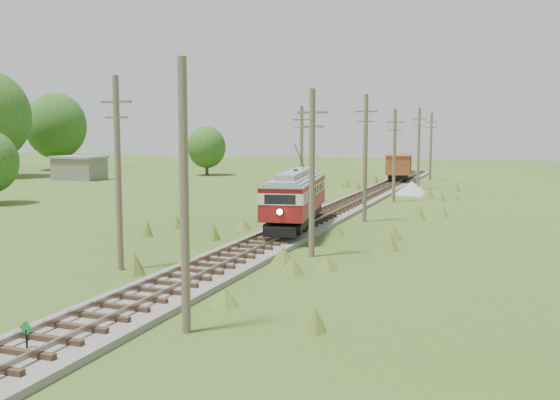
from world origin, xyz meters
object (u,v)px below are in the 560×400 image
at_px(switch_marker, 26,335).
at_px(gravel_pile, 413,188).
at_px(streetcar, 296,194).
at_px(gondola, 399,165).

distance_m(switch_marker, gravel_pile, 49.73).
bearing_deg(switch_marker, streetcar, 89.51).
xyz_separation_m(streetcar, gondola, (-0.00, 39.74, -0.27)).
distance_m(gondola, gravel_pile, 14.39).
bearing_deg(gondola, switch_marker, -97.76).
relative_size(switch_marker, gravel_pile, 0.27).
distance_m(streetcar, gondola, 39.75).
relative_size(gondola, gravel_pile, 2.35).
height_order(switch_marker, streetcar, streetcar).
xyz_separation_m(streetcar, gravel_pile, (3.74, 25.94, -1.80)).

